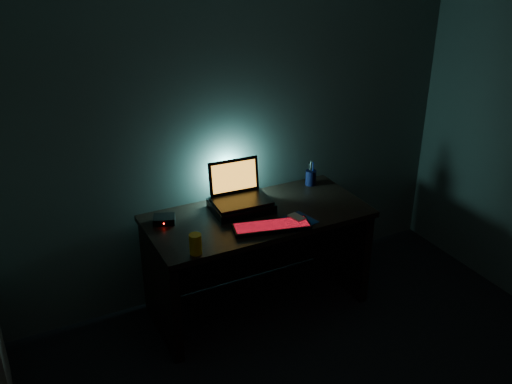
# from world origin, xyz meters

# --- Properties ---
(room) EXTENTS (3.50, 4.00, 2.50)m
(room) POSITION_xyz_m (0.00, 0.00, 1.25)
(room) COLOR black
(room) RESTS_ON ground
(desk) EXTENTS (1.50, 0.70, 0.75)m
(desk) POSITION_xyz_m (0.00, 1.67, 0.49)
(desk) COLOR black
(desk) RESTS_ON ground
(riser) EXTENTS (0.42, 0.32, 0.06)m
(riser) POSITION_xyz_m (-0.07, 1.72, 0.78)
(riser) COLOR black
(riser) RESTS_ON desk
(laptop) EXTENTS (0.39, 0.30, 0.26)m
(laptop) POSITION_xyz_m (-0.07, 1.77, 0.87)
(laptop) COLOR black
(laptop) RESTS_ON riser
(keyboard) EXTENTS (0.52, 0.27, 0.03)m
(keyboard) POSITION_xyz_m (-0.01, 1.40, 0.76)
(keyboard) COLOR black
(keyboard) RESTS_ON desk
(mousepad) EXTENTS (0.26, 0.24, 0.00)m
(mousepad) POSITION_xyz_m (0.18, 1.41, 0.75)
(mousepad) COLOR navy
(mousepad) RESTS_ON desk
(mouse) EXTENTS (0.09, 0.12, 0.03)m
(mouse) POSITION_xyz_m (0.18, 1.41, 0.77)
(mouse) COLOR gray
(mouse) RESTS_ON mousepad
(pen_cup) EXTENTS (0.08, 0.08, 0.11)m
(pen_cup) POSITION_xyz_m (0.57, 1.86, 0.81)
(pen_cup) COLOR black
(pen_cup) RESTS_ON desk
(juice_glass) EXTENTS (0.09, 0.09, 0.13)m
(juice_glass) POSITION_xyz_m (-0.56, 1.33, 0.81)
(juice_glass) COLOR orange
(juice_glass) RESTS_ON desk
(router) EXTENTS (0.17, 0.15, 0.05)m
(router) POSITION_xyz_m (-0.60, 1.78, 0.77)
(router) COLOR black
(router) RESTS_ON desk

